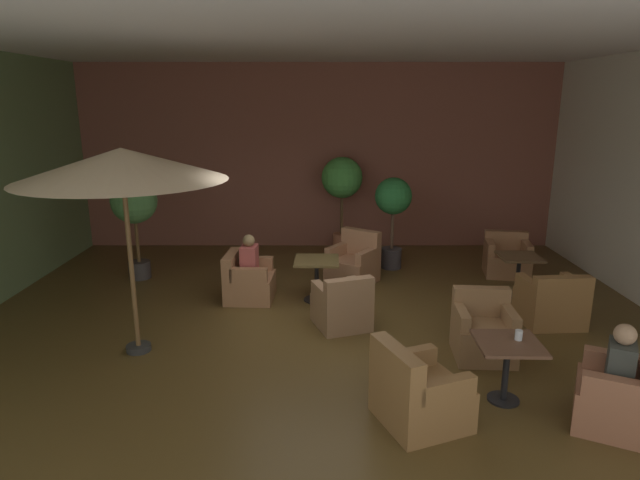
# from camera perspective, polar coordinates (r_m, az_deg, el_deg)

# --- Properties ---
(ground_plane) EXTENTS (10.43, 9.15, 0.02)m
(ground_plane) POSITION_cam_1_polar(r_m,az_deg,el_deg) (8.00, -0.01, -9.04)
(ground_plane) COLOR #523D1C
(wall_back_brick) EXTENTS (10.43, 0.08, 3.96)m
(wall_back_brick) POSITION_cam_1_polar(r_m,az_deg,el_deg) (11.93, 0.06, 8.70)
(wall_back_brick) COLOR brown
(wall_back_brick) RESTS_ON ground_plane
(ceiling_slab) EXTENTS (10.43, 9.15, 0.06)m
(ceiling_slab) POSITION_cam_1_polar(r_m,az_deg,el_deg) (7.38, -0.01, 20.75)
(ceiling_slab) COLOR silver
(ceiling_slab) RESTS_ON wall_back_brick
(cafe_table_front_left) EXTENTS (0.69, 0.69, 0.70)m
(cafe_table_front_left) POSITION_cam_1_polar(r_m,az_deg,el_deg) (6.25, 19.30, -11.41)
(cafe_table_front_left) COLOR black
(cafe_table_front_left) RESTS_ON ground_plane
(armchair_front_left_north) EXTENTS (0.99, 1.00, 0.84)m
(armchair_front_left_north) POSITION_cam_1_polar(r_m,az_deg,el_deg) (6.34, 29.21, -14.38)
(armchair_front_left_north) COLOR #9B6045
(armchair_front_left_north) RESTS_ON ground_plane
(armchair_front_left_east) EXTENTS (0.78, 0.79, 0.83)m
(armchair_front_left_east) POSITION_cam_1_polar(r_m,az_deg,el_deg) (7.31, 17.00, -9.32)
(armchair_front_left_east) COLOR olive
(armchair_front_left_east) RESTS_ON ground_plane
(armchair_front_left_south) EXTENTS (1.04, 1.04, 0.87)m
(armchair_front_left_south) POSITION_cam_1_polar(r_m,az_deg,el_deg) (5.75, 10.44, -15.70)
(armchair_front_left_south) COLOR olive
(armchair_front_left_south) RESTS_ON ground_plane
(cafe_table_front_right) EXTENTS (0.73, 0.73, 0.70)m
(cafe_table_front_right) POSITION_cam_1_polar(r_m,az_deg,el_deg) (8.78, -0.18, -3.17)
(cafe_table_front_right) COLOR black
(cafe_table_front_right) RESTS_ON ground_plane
(armchair_front_right_north) EXTENTS (0.80, 0.83, 0.78)m
(armchair_front_right_north) POSITION_cam_1_polar(r_m,az_deg,el_deg) (8.99, -7.45, -4.39)
(armchair_front_right_north) COLOR #9A6744
(armchair_front_right_north) RESTS_ON ground_plane
(armchair_front_right_east) EXTENTS (0.91, 0.95, 0.81)m
(armchair_front_right_east) POSITION_cam_1_polar(r_m,az_deg,el_deg) (7.85, 2.53, -7.05)
(armchair_front_right_east) COLOR #90694A
(armchair_front_right_east) RESTS_ON ground_plane
(armchair_front_right_south) EXTENTS (1.05, 1.05, 0.92)m
(armchair_front_right_south) POSITION_cam_1_polar(r_m,az_deg,el_deg) (9.75, 3.74, -2.56)
(armchair_front_right_south) COLOR #9D6A48
(armchair_front_right_south) RESTS_ON ground_plane
(cafe_table_mid_center) EXTENTS (0.67, 0.67, 0.70)m
(cafe_table_mid_center) POSITION_cam_1_polar(r_m,az_deg,el_deg) (9.58, 20.40, -2.59)
(cafe_table_mid_center) COLOR black
(cafe_table_mid_center) RESTS_ON ground_plane
(armchair_mid_center_north) EXTENTS (0.86, 0.82, 0.81)m
(armchair_mid_center_north) POSITION_cam_1_polar(r_m,az_deg,el_deg) (8.63, 23.37, -6.20)
(armchair_mid_center_north) COLOR olive
(armchair_mid_center_north) RESTS_ON ground_plane
(armchair_mid_center_east) EXTENTS (0.91, 0.88, 0.78)m
(armchair_mid_center_east) POSITION_cam_1_polar(r_m,az_deg,el_deg) (10.76, 19.24, -1.91)
(armchair_mid_center_east) COLOR #996642
(armchair_mid_center_east) RESTS_ON ground_plane
(patio_umbrella_tall_red) EXTENTS (2.53, 2.53, 2.64)m
(patio_umbrella_tall_red) POSITION_cam_1_polar(r_m,az_deg,el_deg) (6.98, -19.97, 7.43)
(patio_umbrella_tall_red) COLOR #2D2D2D
(patio_umbrella_tall_red) RESTS_ON ground_plane
(potted_tree_left_corner) EXTENTS (0.82, 0.82, 1.86)m
(potted_tree_left_corner) POSITION_cam_1_polar(r_m,az_deg,el_deg) (10.25, -18.81, 3.34)
(potted_tree_left_corner) COLOR #393332
(potted_tree_left_corner) RESTS_ON ground_plane
(potted_tree_mid_left) EXTENTS (0.70, 0.70, 1.78)m
(potted_tree_mid_left) POSITION_cam_1_polar(r_m,az_deg,el_deg) (10.42, 7.89, 3.62)
(potted_tree_mid_left) COLOR #373235
(potted_tree_mid_left) RESTS_ON ground_plane
(potted_tree_mid_right) EXTENTS (0.85, 0.85, 2.07)m
(potted_tree_mid_right) POSITION_cam_1_polar(r_m,az_deg,el_deg) (11.27, 2.51, 5.95)
(potted_tree_mid_right) COLOR #AC6345
(potted_tree_mid_right) RESTS_ON ground_plane
(patron_blue_shirt) EXTENTS (0.37, 0.43, 0.65)m
(patron_blue_shirt) POSITION_cam_1_polar(r_m,az_deg,el_deg) (6.16, 29.35, -10.93)
(patron_blue_shirt) COLOR #373A34
(patron_blue_shirt) RESTS_ON ground_plane
(patron_by_window) EXTENTS (0.27, 0.36, 0.69)m
(patron_by_window) POSITION_cam_1_polar(r_m,az_deg,el_deg) (8.85, -7.29, -1.87)
(patron_by_window) COLOR #AA4842
(patron_by_window) RESTS_ON ground_plane
(iced_drink_cup) EXTENTS (0.08, 0.08, 0.11)m
(iced_drink_cup) POSITION_cam_1_polar(r_m,az_deg,el_deg) (6.25, 20.38, -9.40)
(iced_drink_cup) COLOR white
(iced_drink_cup) RESTS_ON cafe_table_front_left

